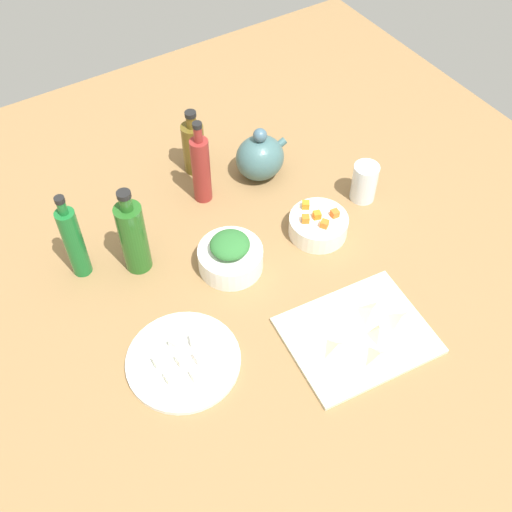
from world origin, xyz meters
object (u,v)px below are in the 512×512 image
at_px(bottle_1, 194,147).
at_px(bottle_3, 201,168).
at_px(teapot, 260,157).
at_px(drinking_glass_0, 364,182).
at_px(cutting_board, 358,335).
at_px(plate_tofu, 183,361).
at_px(bowl_carrots, 318,226).
at_px(bowl_greens, 231,258).
at_px(bottle_2, 74,241).
at_px(bottle_0, 133,236).

relative_size(bottle_1, bottle_3, 0.79).
xyz_separation_m(teapot, drinking_glass_0, (0.18, -0.22, -0.01)).
bearing_deg(bottle_1, cutting_board, -86.46).
xyz_separation_m(plate_tofu, bowl_carrots, (0.46, 0.15, 0.02)).
height_order(bowl_greens, teapot, teapot).
distance_m(bowl_carrots, teapot, 0.26).
distance_m(bowl_carrots, bottle_3, 0.33).
distance_m(bowl_greens, bottle_2, 0.36).
relative_size(bottle_0, bottle_1, 1.26).
distance_m(cutting_board, teapot, 0.57).
xyz_separation_m(plate_tofu, bowl_greens, (0.22, 0.17, 0.02)).
bearing_deg(cutting_board, bottle_3, 97.78).
relative_size(plate_tofu, bowl_carrots, 1.67).
bearing_deg(bottle_0, bottle_1, 39.55).
height_order(plate_tofu, bottle_1, bottle_1).
relative_size(bowl_greens, bottle_3, 0.64).
height_order(plate_tofu, teapot, teapot).
distance_m(bowl_greens, bottle_3, 0.26).
bearing_deg(plate_tofu, bottle_3, 56.29).
relative_size(bowl_greens, drinking_glass_0, 1.45).
bearing_deg(bowl_greens, bowl_carrots, -5.10).
distance_m(bottle_0, bottle_1, 0.36).
distance_m(bowl_carrots, bottle_2, 0.59).
height_order(bowl_carrots, bottle_2, bottle_2).
bearing_deg(bottle_1, bottle_0, -140.45).
height_order(bottle_3, drinking_glass_0, bottle_3).
bearing_deg(teapot, plate_tofu, -137.66).
xyz_separation_m(bowl_greens, bowl_carrots, (0.24, -0.02, -0.00)).
bearing_deg(bottle_2, bottle_1, 23.55).
relative_size(plate_tofu, bottle_1, 1.28).
height_order(cutting_board, bowl_greens, bowl_greens).
bearing_deg(bottle_0, drinking_glass_0, -9.56).
distance_m(plate_tofu, bottle_0, 0.31).
distance_m(bottle_2, bottle_3, 0.37).
relative_size(cutting_board, bottle_2, 1.26).
bearing_deg(plate_tofu, bottle_2, 103.84).
height_order(bottle_0, bottle_3, bottle_3).
bearing_deg(bowl_greens, plate_tofu, -141.52).
distance_m(cutting_board, bowl_greens, 0.35).
distance_m(cutting_board, bottle_1, 0.67).
xyz_separation_m(bottle_0, drinking_glass_0, (0.60, -0.10, -0.05)).
relative_size(bottle_0, bottle_3, 0.99).
bearing_deg(drinking_glass_0, teapot, 130.19).
distance_m(plate_tofu, bottle_2, 0.37).
bearing_deg(bowl_carrots, drinking_glass_0, 13.44).
distance_m(bottle_0, bottle_3, 0.27).
height_order(plate_tofu, bottle_0, bottle_0).
bearing_deg(bottle_0, cutting_board, -54.04).
bearing_deg(bottle_2, bowl_carrots, -19.90).
bearing_deg(bottle_0, teapot, 15.51).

